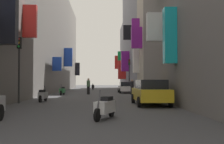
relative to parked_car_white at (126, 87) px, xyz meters
name	(u,v)px	position (x,y,z in m)	size (l,w,h in m)	color
ground_plane	(95,94)	(-3.81, -1.85, -0.72)	(140.00, 140.00, 0.00)	#424244
building_left_mid_b	(40,36)	(-11.80, 5.59, 7.14)	(7.26, 45.13, 15.72)	slate
building_right_mid_a	(167,37)	(4.17, -3.98, 5.64)	(7.14, 4.94, 12.74)	#BCB29E
building_right_mid_b	(147,31)	(4.18, 9.53, 8.80)	(7.36, 22.07, 19.06)	gray
building_right_mid_c	(135,57)	(4.18, 24.36, 5.86)	(7.38, 7.60, 13.17)	gray
parked_car_white	(126,87)	(0.00, 0.00, 0.00)	(1.86, 4.22, 1.35)	white
parked_car_yellow	(150,92)	(-0.08, -17.46, 0.08)	(1.94, 4.47, 1.53)	gold
scooter_green	(62,91)	(-7.14, -4.93, -0.26)	(0.53, 1.81, 1.13)	#287F3D
scooter_white	(105,107)	(-2.91, -23.45, -0.26)	(0.85, 1.88, 1.13)	silver
scooter_silver	(43,95)	(-7.17, -14.43, -0.26)	(0.52, 1.77, 1.13)	#ADADB2
scooter_black	(93,87)	(-4.56, 14.86, -0.26)	(0.55, 1.92, 1.13)	black
pedestrian_crossing	(132,87)	(0.29, -4.07, 0.10)	(0.40, 0.40, 1.64)	#303030
pedestrian_near_left	(88,86)	(-4.48, -3.68, 0.17)	(0.42, 0.42, 1.77)	black
traffic_light_near_corner	(19,58)	(-8.44, -15.83, 2.23)	(0.26, 0.34, 4.34)	#2D2D2D
traffic_light_far_corner	(129,70)	(0.78, 3.84, 2.31)	(0.26, 0.34, 4.47)	#2D2D2D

